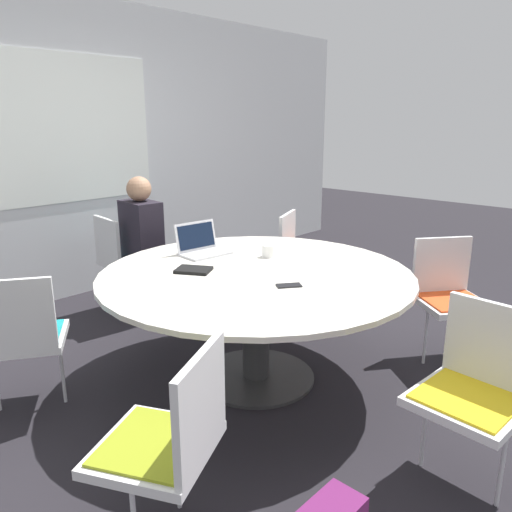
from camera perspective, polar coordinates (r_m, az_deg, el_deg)
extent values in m
plane|color=black|center=(3.36, 0.00, -13.72)|extent=(16.00, 16.00, 0.00)
cube|color=silver|center=(4.90, -21.35, 11.01)|extent=(8.00, 0.06, 2.70)
cube|color=white|center=(4.86, -21.39, 13.34)|extent=(1.80, 0.01, 1.30)
cylinder|color=#333333|center=(3.36, 0.00, -13.57)|extent=(0.76, 0.76, 0.02)
cylinder|color=#333333|center=(3.21, 0.00, -8.11)|extent=(0.17, 0.17, 0.68)
cylinder|color=silver|center=(3.08, 0.00, -2.06)|extent=(1.93, 1.93, 0.03)
cube|color=silver|center=(4.49, -14.19, -0.75)|extent=(0.46, 0.48, 0.04)
cube|color=teal|center=(4.48, -14.21, -0.43)|extent=(0.40, 0.42, 0.01)
cube|color=silver|center=(4.35, -16.65, 1.57)|extent=(0.07, 0.42, 0.40)
cylinder|color=silver|center=(4.71, -15.04, -2.89)|extent=(0.02, 0.02, 0.41)
cylinder|color=silver|center=(4.40, -12.91, -4.03)|extent=(0.02, 0.02, 0.41)
cube|color=silver|center=(3.16, -24.93, -8.66)|extent=(0.60, 0.59, 0.04)
cube|color=teal|center=(3.15, -24.98, -8.23)|extent=(0.53, 0.52, 0.01)
cube|color=silver|center=(2.91, -26.08, -6.21)|extent=(0.37, 0.25, 0.40)
cylinder|color=silver|center=(3.22, -21.26, -12.16)|extent=(0.02, 0.02, 0.41)
cube|color=silver|center=(2.07, -11.45, -20.73)|extent=(0.58, 0.57, 0.04)
cube|color=olive|center=(2.06, -11.49, -20.14)|extent=(0.51, 0.50, 0.01)
cube|color=silver|center=(1.88, -6.31, -16.59)|extent=(0.39, 0.21, 0.40)
cylinder|color=silver|center=(2.33, -8.92, -22.75)|extent=(0.02, 0.02, 0.41)
cube|color=silver|center=(2.48, 22.93, -15.22)|extent=(0.45, 0.47, 0.04)
cube|color=gold|center=(2.46, 22.99, -14.69)|extent=(0.39, 0.41, 0.01)
cube|color=silver|center=(2.55, 25.28, -9.10)|extent=(0.06, 0.42, 0.40)
cylinder|color=silver|center=(2.55, 26.30, -20.70)|extent=(0.02, 0.02, 0.41)
cylinder|color=silver|center=(2.65, 18.69, -18.23)|extent=(0.02, 0.02, 0.41)
cube|color=silver|center=(3.65, 21.63, -5.14)|extent=(0.60, 0.60, 0.04)
cube|color=#E04C1E|center=(3.64, 21.67, -4.76)|extent=(0.53, 0.53, 0.01)
cube|color=silver|center=(3.74, 20.44, -0.98)|extent=(0.35, 0.28, 0.40)
cylinder|color=silver|center=(3.82, 23.64, -8.03)|extent=(0.02, 0.02, 0.41)
cylinder|color=silver|center=(3.64, 18.82, -8.68)|extent=(0.02, 0.02, 0.41)
cube|color=silver|center=(4.41, 5.99, -0.63)|extent=(0.57, 0.56, 0.04)
cube|color=#E04C1E|center=(4.41, 6.00, -0.31)|extent=(0.50, 0.49, 0.01)
cube|color=silver|center=(4.41, 3.60, 2.35)|extent=(0.40, 0.19, 0.40)
cylinder|color=silver|center=(4.65, 6.45, -2.70)|extent=(0.02, 0.02, 0.41)
cylinder|color=silver|center=(4.31, 5.32, -4.10)|extent=(0.02, 0.02, 0.41)
cylinder|color=#231E28|center=(4.47, -11.99, -3.42)|extent=(0.10, 0.10, 0.45)
cylinder|color=#231E28|center=(4.32, -10.79, -4.01)|extent=(0.10, 0.10, 0.45)
cube|color=#231E28|center=(4.21, -12.93, 2.42)|extent=(0.25, 0.38, 0.55)
sphere|color=#A87A5B|center=(4.15, -13.24, 7.48)|extent=(0.20, 0.20, 0.20)
cube|color=silver|center=(3.48, -5.83, 0.28)|extent=(0.35, 0.26, 0.02)
cube|color=silver|center=(3.53, -6.90, 2.31)|extent=(0.33, 0.08, 0.20)
cube|color=black|center=(3.53, -6.84, 2.29)|extent=(0.30, 0.07, 0.17)
cube|color=black|center=(3.10, -7.14, -1.59)|extent=(0.23, 0.26, 0.02)
cylinder|color=white|center=(3.40, 1.44, 0.60)|extent=(0.09, 0.09, 0.08)
cube|color=black|center=(2.82, 3.78, -3.38)|extent=(0.15, 0.14, 0.01)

